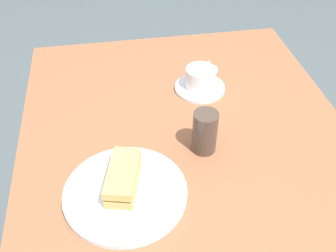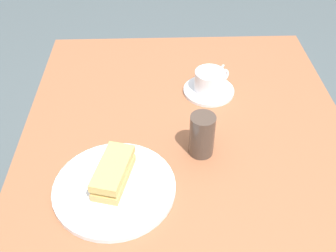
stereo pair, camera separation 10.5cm
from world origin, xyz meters
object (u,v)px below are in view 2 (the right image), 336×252
at_px(sandwich_plate, 115,188).
at_px(coffee_cup, 210,80).
at_px(sandwich_front, 113,172).
at_px(spoon, 217,75).
at_px(coffee_saucer, 209,91).
at_px(drinking_glass, 202,135).
at_px(dining_table, 187,163).

xyz_separation_m(sandwich_plate, coffee_cup, (0.38, -0.27, 0.04)).
distance_m(sandwich_front, coffee_cup, 0.45).
bearing_deg(coffee_cup, spoon, -25.43).
xyz_separation_m(coffee_saucer, drinking_glass, (-0.26, 0.05, 0.05)).
bearing_deg(sandwich_plate, coffee_saucer, -35.10).
distance_m(coffee_saucer, drinking_glass, 0.27).
xyz_separation_m(spoon, drinking_glass, (-0.33, 0.09, 0.05)).
height_order(dining_table, drinking_glass, drinking_glass).
distance_m(coffee_saucer, spoon, 0.08).
bearing_deg(coffee_cup, dining_table, 159.88).
bearing_deg(dining_table, coffee_saucer, -19.88).
height_order(sandwich_plate, coffee_cup, coffee_cup).
height_order(sandwich_front, drinking_glass, drinking_glass).
bearing_deg(drinking_glass, dining_table, 43.60).
distance_m(dining_table, spoon, 0.33).
relative_size(sandwich_front, coffee_cup, 1.41).
bearing_deg(coffee_saucer, sandwich_front, 143.39).
bearing_deg(dining_table, spoon, -21.44).
height_order(sandwich_front, coffee_saucer, sandwich_front).
bearing_deg(dining_table, sandwich_front, 125.81).
relative_size(sandwich_plate, coffee_cup, 2.58).
bearing_deg(dining_table, drinking_glass, -136.40).
height_order(sandwich_front, coffee_cup, coffee_cup).
bearing_deg(spoon, dining_table, 158.56).
relative_size(coffee_saucer, drinking_glass, 1.33).
bearing_deg(sandwich_front, drinking_glass, -65.13).
height_order(dining_table, sandwich_plate, sandwich_plate).
height_order(sandwich_plate, coffee_saucer, sandwich_plate).
bearing_deg(sandwich_front, spoon, -35.01).
bearing_deg(drinking_glass, spoon, -14.46).
distance_m(dining_table, sandwich_front, 0.26).
bearing_deg(spoon, coffee_cup, 154.57).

